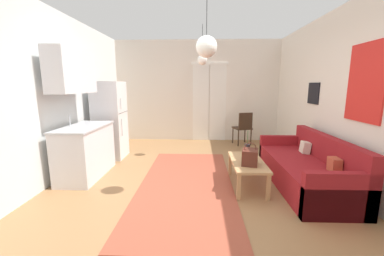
{
  "coord_description": "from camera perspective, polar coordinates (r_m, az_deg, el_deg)",
  "views": [
    {
      "loc": [
        0.1,
        -3.21,
        1.57
      ],
      "look_at": [
        -0.06,
        1.08,
        0.78
      ],
      "focal_mm": 22.08,
      "sensor_mm": 36.0,
      "label": 1
    }
  ],
  "objects": [
    {
      "name": "accent_chair",
      "position": [
        6.34,
        12.28,
        0.34
      ],
      "size": [
        0.52,
        0.5,
        0.87
      ],
      "rotation": [
        0.0,
        0.0,
        3.44
      ],
      "color": "#382619",
      "rests_on": "ground_plane"
    },
    {
      "name": "area_rug",
      "position": [
        3.89,
        -1.38,
        -13.34
      ],
      "size": [
        1.45,
        3.28,
        0.01
      ],
      "primitive_type": "cube",
      "color": "#9E4733",
      "rests_on": "ground_plane"
    },
    {
      "name": "kitchen_counter",
      "position": [
        4.41,
        -25.02,
        -0.25
      ],
      "size": [
        0.59,
        1.21,
        2.13
      ],
      "color": "silver",
      "rests_on": "ground_plane"
    },
    {
      "name": "wall_right",
      "position": [
        3.91,
        36.77,
        5.74
      ],
      "size": [
        0.12,
        7.14,
        2.78
      ],
      "color": "silver",
      "rests_on": "ground_plane"
    },
    {
      "name": "pendant_lamp_near",
      "position": [
        3.28,
        3.51,
        19.01
      ],
      "size": [
        0.28,
        0.28,
        0.86
      ],
      "color": "black"
    },
    {
      "name": "ground_plane",
      "position": [
        3.6,
        0.3,
        -16.33
      ],
      "size": [
        5.12,
        7.54,
        0.1
      ],
      "primitive_type": "cube",
      "color": "#996D44"
    },
    {
      "name": "pendant_lamp_far",
      "position": [
        5.11,
        2.49,
        16.15
      ],
      "size": [
        0.21,
        0.21,
        0.8
      ],
      "color": "black"
    },
    {
      "name": "wall_left",
      "position": [
        4.02,
        -34.98,
        5.98
      ],
      "size": [
        0.12,
        7.14,
        2.78
      ],
      "color": "silver",
      "rests_on": "ground_plane"
    },
    {
      "name": "coffee_table",
      "position": [
        3.81,
        13.21,
        -8.47
      ],
      "size": [
        0.48,
        1.03,
        0.41
      ],
      "color": "tan",
      "rests_on": "ground_plane"
    },
    {
      "name": "handbag",
      "position": [
        3.6,
        13.82,
        -6.78
      ],
      "size": [
        0.28,
        0.32,
        0.34
      ],
      "color": "#512319",
      "rests_on": "coffee_table"
    },
    {
      "name": "wall_back",
      "position": [
        6.73,
        1.33,
        8.78
      ],
      "size": [
        4.72,
        0.13,
        2.78
      ],
      "color": "silver",
      "rests_on": "ground_plane"
    },
    {
      "name": "bamboo_vase",
      "position": [
        3.97,
        13.16,
        -5.28
      ],
      "size": [
        0.09,
        0.09,
        0.43
      ],
      "color": "#2D2D33",
      "rests_on": "coffee_table"
    },
    {
      "name": "couch",
      "position": [
        4.16,
        26.25,
        -9.06
      ],
      "size": [
        0.85,
        2.07,
        0.8
      ],
      "color": "maroon",
      "rests_on": "ground_plane"
    },
    {
      "name": "refrigerator",
      "position": [
        5.37,
        -19.17,
        1.81
      ],
      "size": [
        0.61,
        0.62,
        1.64
      ],
      "color": "white",
      "rests_on": "ground_plane"
    }
  ]
}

